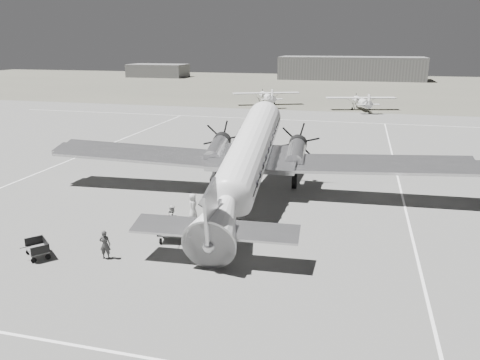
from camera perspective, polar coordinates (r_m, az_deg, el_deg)
name	(u,v)px	position (r m, az deg, el deg)	size (l,w,h in m)	color
ground	(216,217)	(30.28, -3.00, -4.55)	(260.00, 260.00, 0.00)	slate
taxi_line_near	(102,350)	(18.94, -16.45, -19.27)	(60.00, 0.15, 0.01)	white
taxi_line_right	(412,236)	(29.25, 20.21, -6.37)	(0.15, 80.00, 0.01)	white
taxi_line_left	(64,163)	(46.77, -20.71, 1.99)	(0.15, 60.00, 0.01)	white
taxi_line_horizon	(298,120)	(68.36, 7.09, 7.24)	(90.00, 0.15, 0.01)	white
grass_infield	(327,86)	(122.72, 10.55, 11.16)	(260.00, 90.00, 0.01)	#58564A
hangar_main	(351,68)	(147.18, 13.36, 13.13)	(42.00, 14.00, 6.60)	slate
shed_secondary	(158,71)	(155.77, -9.96, 13.01)	(18.00, 10.00, 4.00)	#5D5D5D
dc3_airliner	(247,161)	(32.17, 0.89, 2.35)	(31.54, 21.88, 6.01)	silver
light_plane_left	(267,98)	(84.55, 3.27, 9.95)	(12.05, 9.78, 2.50)	silver
light_plane_right	(361,103)	(80.50, 14.57, 9.08)	(11.48, 9.32, 2.38)	silver
baggage_cart_near	(174,232)	(26.81, -7.99, -6.34)	(1.88, 1.33, 1.06)	#5D5D5D
baggage_cart_far	(38,249)	(26.92, -23.46, -7.73)	(1.57, 1.11, 0.89)	#5D5D5D
ground_crew	(105,245)	(25.42, -16.12, -7.57)	(0.57, 0.37, 1.56)	#333333
ramp_agent	(173,218)	(28.15, -8.17, -4.62)	(0.78, 0.61, 1.61)	beige
passenger	(193,206)	(29.96, -5.77, -3.18)	(0.80, 0.52, 1.64)	#B5B5B3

